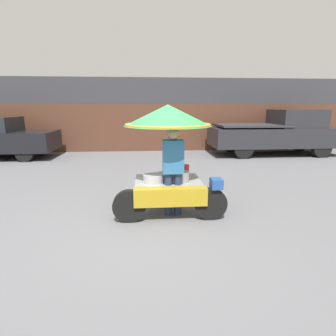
# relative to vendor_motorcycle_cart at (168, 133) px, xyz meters

# --- Properties ---
(ground_plane) EXTENTS (36.00, 36.00, 0.00)m
(ground_plane) POSITION_rel_vendor_motorcycle_cart_xyz_m (-0.40, -0.67, -1.54)
(ground_plane) COLOR slate
(shopfront_building) EXTENTS (28.00, 2.06, 3.29)m
(shopfront_building) POSITION_rel_vendor_motorcycle_cart_xyz_m (-0.40, 8.23, 0.10)
(shopfront_building) COLOR #38383D
(shopfront_building) RESTS_ON ground
(vendor_motorcycle_cart) EXTENTS (2.06, 1.67, 2.05)m
(vendor_motorcycle_cart) POSITION_rel_vendor_motorcycle_cart_xyz_m (0.00, 0.00, 0.00)
(vendor_motorcycle_cart) COLOR black
(vendor_motorcycle_cart) RESTS_ON ground
(vendor_person) EXTENTS (0.38, 0.22, 1.65)m
(vendor_person) POSITION_rel_vendor_motorcycle_cart_xyz_m (0.07, -0.27, -0.61)
(vendor_person) COLOR navy
(vendor_person) RESTS_ON ground
(pickup_truck) EXTENTS (5.43, 1.90, 1.90)m
(pickup_truck) POSITION_rel_vendor_motorcycle_cart_xyz_m (5.16, 5.86, -0.61)
(pickup_truck) COLOR black
(pickup_truck) RESTS_ON ground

